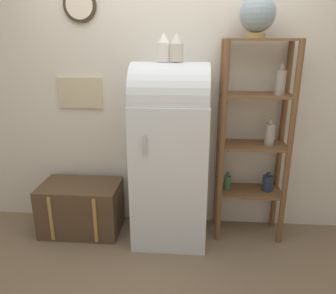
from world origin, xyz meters
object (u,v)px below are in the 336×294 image
at_px(vase_center, 176,49).
at_px(globe, 257,15).
at_px(suitcase_trunk, 81,207).
at_px(refrigerator, 170,152).
at_px(vase_left, 164,48).

bearing_deg(vase_center, globe, 7.97).
relative_size(suitcase_trunk, globe, 2.30).
bearing_deg(suitcase_trunk, globe, 2.08).
relative_size(refrigerator, globe, 5.01).
xyz_separation_m(suitcase_trunk, globe, (1.52, 0.06, 1.71)).
bearing_deg(vase_center, refrigerator, 174.27).
relative_size(refrigerator, vase_center, 7.45).
bearing_deg(vase_left, vase_center, -4.79).
distance_m(vase_left, vase_center, 0.10).
xyz_separation_m(refrigerator, suitcase_trunk, (-0.85, 0.03, -0.59)).
bearing_deg(vase_left, suitcase_trunk, 178.32).
bearing_deg(suitcase_trunk, vase_center, -2.03).
height_order(vase_left, vase_center, vase_left).
distance_m(refrigerator, globe, 1.30).
bearing_deg(refrigerator, vase_left, 176.01).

